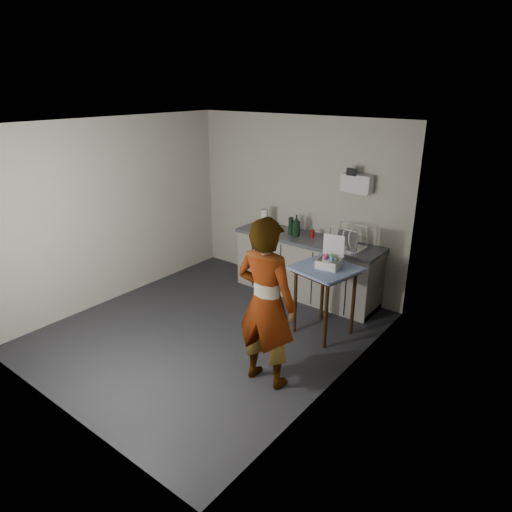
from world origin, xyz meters
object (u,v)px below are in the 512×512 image
Objects in this scene: standing_man at (266,304)px; soda_can at (312,234)px; dark_bottle at (291,226)px; bakery_box at (329,260)px; kitchen_counter at (306,269)px; dish_rack at (347,243)px; soap_bottle at (296,226)px; side_table at (326,276)px; paper_towel at (265,219)px.

soda_can is at bearing -74.06° from standing_man.
bakery_box is at bearing -35.23° from dark_bottle.
dish_rack reaches higher than kitchen_counter.
soap_bottle is 0.26m from soda_can.
side_table is 0.21m from bakery_box.
soda_can is at bearing 141.47° from side_table.
bakery_box reaches higher than paper_towel.
dark_bottle is at bearing 163.49° from soap_bottle.
paper_towel is (-0.60, 0.02, -0.02)m from soap_bottle.
standing_man is 4.13× the size of dish_rack.
dark_bottle is 1.32m from bakery_box.
standing_man is 2.05m from dish_rack.
standing_man is 5.70× the size of soap_bottle.
soap_bottle is at bearing -68.00° from standing_man.
dark_bottle is 0.85× the size of paper_towel.
kitchen_counter is 5.04× the size of dish_rack.
dish_rack is (-0.12, 0.78, 0.19)m from side_table.
kitchen_counter is 0.86m from dish_rack.
side_table is 0.81m from dish_rack.
side_table is 1.26m from standing_man.
paper_towel reaches higher than side_table.
bakery_box reaches higher than side_table.
side_table is 1.75m from paper_towel.
standing_man is 7.09× the size of dark_bottle.
paper_towel is at bearing -178.02° from kitchen_counter.
side_table is 2.40× the size of bakery_box.
dish_rack reaches higher than paper_towel.
standing_man reaches higher than soap_bottle.
standing_man is 2.25m from soap_bottle.
bakery_box is (0.14, -0.74, 0.01)m from dish_rack.
dark_bottle is at bearing 1.46° from paper_towel.
side_table is 2.96× the size of paper_towel.
bakery_box is (1.56, -0.75, -0.07)m from paper_towel.
soda_can is at bearing 24.60° from soap_bottle.
paper_towel is at bearing 164.28° from side_table.
paper_towel is 1.42m from dish_rack.
standing_man reaches higher than soda_can.
soda_can is 0.26× the size of dish_rack.
soap_bottle is at bearing 133.89° from bakery_box.
soap_bottle is at bearing -164.17° from kitchen_counter.
bakery_box reaches higher than dish_rack.
soap_bottle is 1.21m from bakery_box.
paper_towel is at bearing -56.18° from standing_man.
kitchen_counter is at bearing 2.83° from dark_bottle.
dark_bottle is 0.48m from paper_towel.
standing_man is 2.33m from dark_bottle.
bakery_box is at bearing -93.26° from standing_man.
soap_bottle reaches higher than side_table.
soap_bottle is 1.24× the size of dark_bottle.
dark_bottle is at bearing 178.60° from dish_rack.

